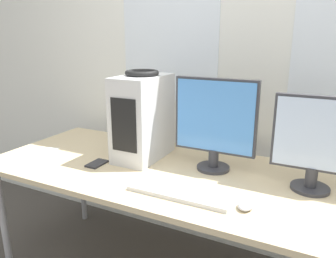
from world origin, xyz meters
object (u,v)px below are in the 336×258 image
at_px(headphones, 142,73).
at_px(keyboard, 182,191).
at_px(monitor_main, 215,122).
at_px(monitor_right_near, 316,142).
at_px(pc_tower, 143,118).
at_px(cell_phone, 97,164).
at_px(mouse, 246,205).

relative_size(headphones, keyboard, 0.40).
height_order(monitor_main, monitor_right_near, monitor_main).
bearing_deg(headphones, pc_tower, -90.00).
bearing_deg(cell_phone, headphones, 52.15).
relative_size(monitor_main, mouse, 5.05).
height_order(monitor_main, mouse, monitor_main).
relative_size(headphones, monitor_right_near, 0.43).
bearing_deg(monitor_main, monitor_right_near, -3.63).
xyz_separation_m(keyboard, mouse, (0.29, -0.00, 0.00)).
bearing_deg(monitor_main, keyboard, -96.00).
xyz_separation_m(keyboard, cell_phone, (-0.56, 0.10, -0.01)).
bearing_deg(cell_phone, monitor_main, 20.45).
relative_size(pc_tower, keyboard, 1.00).
height_order(monitor_right_near, mouse, monitor_right_near).
distance_m(headphones, keyboard, 0.70).
bearing_deg(monitor_right_near, pc_tower, 178.50).
distance_m(pc_tower, monitor_right_near, 0.91).
distance_m(headphones, mouse, 0.90).
xyz_separation_m(pc_tower, cell_phone, (-0.17, -0.22, -0.23)).
bearing_deg(headphones, keyboard, -39.49).
bearing_deg(monitor_right_near, headphones, 178.44).
bearing_deg(headphones, cell_phone, -127.40).
bearing_deg(monitor_right_near, keyboard, -149.94).
bearing_deg(pc_tower, monitor_right_near, -1.50).
distance_m(keyboard, mouse, 0.29).
height_order(pc_tower, monitor_main, monitor_main).
height_order(keyboard, cell_phone, keyboard).
xyz_separation_m(monitor_right_near, mouse, (-0.22, -0.30, -0.22)).
bearing_deg(cell_phone, monitor_right_near, 9.92).
height_order(headphones, mouse, headphones).
bearing_deg(monitor_right_near, mouse, -126.28).
relative_size(pc_tower, cell_phone, 3.79).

